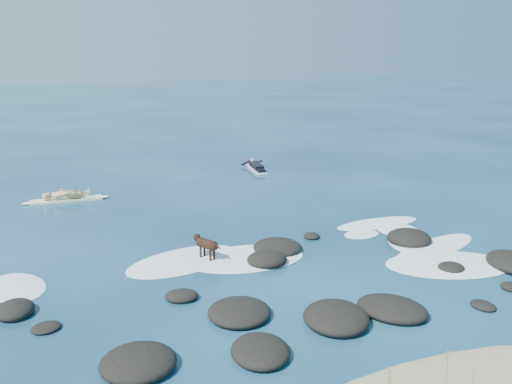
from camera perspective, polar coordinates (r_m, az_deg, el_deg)
ground at (r=16.27m, az=0.58°, el=-6.93°), size 160.00×160.00×0.00m
reef_rocks at (r=14.37m, az=6.85°, el=-9.58°), size 13.99×6.97×0.54m
breaking_foam at (r=16.92m, az=6.18°, el=-6.12°), size 14.50×6.39×0.12m
standing_surfer_rig at (r=23.36m, az=-18.55°, el=0.86°), size 3.27×0.84×1.86m
paddling_surfer_rig at (r=27.86m, az=0.03°, el=2.52°), size 1.18×2.54×0.44m
dog at (r=16.28m, az=-5.05°, el=-5.19°), size 0.58×1.07×0.72m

